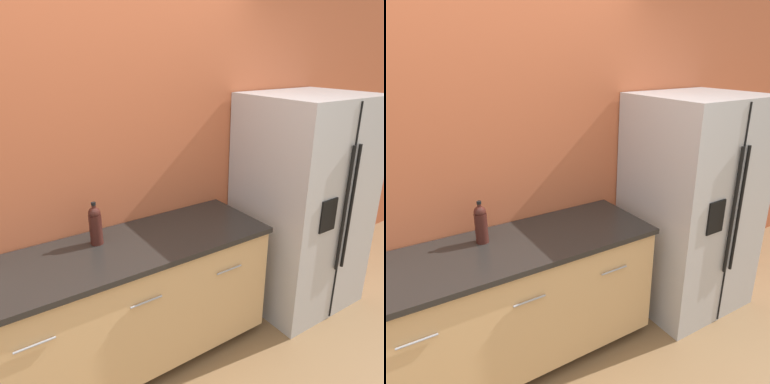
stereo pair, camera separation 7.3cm
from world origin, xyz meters
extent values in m
cube|color=#BC5B38|center=(0.00, 1.30, 1.30)|extent=(10.00, 0.05, 2.60)
cube|color=black|center=(-0.25, 0.99, 0.04)|extent=(2.49, 0.54, 0.09)
cube|color=tan|center=(-0.25, 0.95, 0.48)|extent=(2.53, 0.62, 0.78)
cube|color=black|center=(-0.25, 0.94, 0.88)|extent=(2.55, 0.64, 0.03)
cylinder|color=#99999E|center=(-0.55, 0.63, 0.69)|extent=(0.20, 0.01, 0.01)
cylinder|color=#99999E|center=(0.05, 0.63, 0.69)|extent=(0.20, 0.01, 0.01)
cylinder|color=#99999E|center=(0.66, 0.63, 0.69)|extent=(0.20, 0.01, 0.01)
cube|color=#B2B2B5|center=(1.60, 0.86, 0.87)|extent=(0.89, 0.80, 1.75)
cube|color=black|center=(1.60, 0.46, 0.87)|extent=(0.01, 0.01, 1.71)
cylinder|color=black|center=(1.56, 0.45, 0.96)|extent=(0.02, 0.02, 0.96)
cylinder|color=black|center=(1.63, 0.45, 0.96)|extent=(0.02, 0.02, 0.96)
cube|color=black|center=(1.40, 0.46, 0.96)|extent=(0.16, 0.01, 0.24)
cylinder|color=#3D1914|center=(-0.05, 1.07, 1.00)|extent=(0.08, 0.08, 0.19)
sphere|color=#3D1914|center=(-0.05, 1.07, 1.11)|extent=(0.08, 0.08, 0.08)
cylinder|color=#3D1914|center=(-0.05, 1.07, 1.13)|extent=(0.03, 0.03, 0.07)
cylinder|color=black|center=(-0.05, 1.07, 1.17)|extent=(0.03, 0.03, 0.02)
camera|label=1|loc=(-0.72, -0.99, 2.02)|focal=35.00mm
camera|label=2|loc=(-0.66, -1.03, 2.02)|focal=35.00mm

